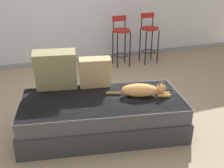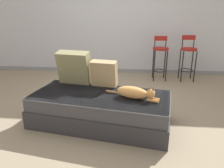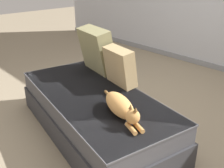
{
  "view_description": "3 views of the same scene",
  "coord_description": "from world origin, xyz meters",
  "px_view_note": "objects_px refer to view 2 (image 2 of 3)",
  "views": [
    {
      "loc": [
        -0.76,
        -2.93,
        1.78
      ],
      "look_at": [
        0.15,
        -0.3,
        0.55
      ],
      "focal_mm": 42.0,
      "sensor_mm": 36.0,
      "label": 1
    },
    {
      "loc": [
        0.4,
        -3.09,
        1.52
      ],
      "look_at": [
        0.15,
        -0.3,
        0.55
      ],
      "focal_mm": 35.0,
      "sensor_mm": 36.0,
      "label": 2
    },
    {
      "loc": [
        1.78,
        -1.8,
        1.53
      ],
      "look_at": [
        0.15,
        -0.3,
        0.55
      ],
      "focal_mm": 42.0,
      "sensor_mm": 36.0,
      "label": 3
    }
  ],
  "objects_px": {
    "throw_pillow_middle": "(104,74)",
    "bar_stool_by_doorway": "(188,55)",
    "cat": "(134,93)",
    "bar_stool_near_window": "(160,54)",
    "throw_pillow_corner": "(74,68)",
    "couch": "(100,109)"
  },
  "relations": [
    {
      "from": "couch",
      "to": "cat",
      "type": "bearing_deg",
      "value": -10.18
    },
    {
      "from": "throw_pillow_middle",
      "to": "bar_stool_by_doorway",
      "type": "height_order",
      "value": "bar_stool_by_doorway"
    },
    {
      "from": "couch",
      "to": "cat",
      "type": "distance_m",
      "value": 0.54
    },
    {
      "from": "throw_pillow_corner",
      "to": "bar_stool_by_doorway",
      "type": "relative_size",
      "value": 0.53
    },
    {
      "from": "throw_pillow_corner",
      "to": "cat",
      "type": "relative_size",
      "value": 0.74
    },
    {
      "from": "throw_pillow_corner",
      "to": "bar_stool_near_window",
      "type": "xyz_separation_m",
      "value": [
        1.47,
        1.69,
        -0.11
      ]
    },
    {
      "from": "throw_pillow_middle",
      "to": "cat",
      "type": "relative_size",
      "value": 0.57
    },
    {
      "from": "cat",
      "to": "bar_stool_near_window",
      "type": "bearing_deg",
      "value": 75.3
    },
    {
      "from": "throw_pillow_corner",
      "to": "bar_stool_by_doorway",
      "type": "bearing_deg",
      "value": 39.22
    },
    {
      "from": "bar_stool_near_window",
      "to": "bar_stool_by_doorway",
      "type": "height_order",
      "value": "bar_stool_by_doorway"
    },
    {
      "from": "cat",
      "to": "bar_stool_near_window",
      "type": "height_order",
      "value": "bar_stool_near_window"
    },
    {
      "from": "couch",
      "to": "throw_pillow_middle",
      "type": "height_order",
      "value": "throw_pillow_middle"
    },
    {
      "from": "throw_pillow_corner",
      "to": "throw_pillow_middle",
      "type": "bearing_deg",
      "value": -9.99
    },
    {
      "from": "throw_pillow_middle",
      "to": "throw_pillow_corner",
      "type": "bearing_deg",
      "value": 170.01
    },
    {
      "from": "couch",
      "to": "cat",
      "type": "xyz_separation_m",
      "value": [
        0.46,
        -0.08,
        0.29
      ]
    },
    {
      "from": "cat",
      "to": "bar_stool_near_window",
      "type": "relative_size",
      "value": 0.74
    },
    {
      "from": "couch",
      "to": "bar_stool_by_doorway",
      "type": "distance_m",
      "value": 2.68
    },
    {
      "from": "bar_stool_near_window",
      "to": "bar_stool_by_doorway",
      "type": "xyz_separation_m",
      "value": [
        0.6,
        0.0,
        0.0
      ]
    },
    {
      "from": "throw_pillow_middle",
      "to": "cat",
      "type": "xyz_separation_m",
      "value": [
        0.44,
        -0.42,
        -0.12
      ]
    },
    {
      "from": "bar_stool_by_doorway",
      "to": "cat",
      "type": "bearing_deg",
      "value": -118.14
    },
    {
      "from": "throw_pillow_middle",
      "to": "bar_stool_near_window",
      "type": "bearing_deg",
      "value": 60.12
    },
    {
      "from": "cat",
      "to": "bar_stool_near_window",
      "type": "distance_m",
      "value": 2.26
    }
  ]
}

